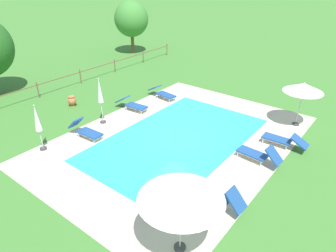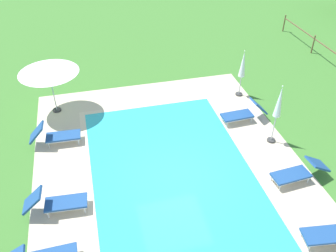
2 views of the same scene
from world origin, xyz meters
name	(u,v)px [view 2 (image 2 of 2)]	position (x,y,z in m)	size (l,w,h in m)	color
ground_plane	(174,178)	(0.00, 0.00, 0.00)	(160.00, 160.00, 0.00)	#3D752D
pool_deck_paving	(174,177)	(0.00, 0.00, 0.00)	(13.22, 9.54, 0.01)	beige
swimming_pool_water	(174,177)	(0.00, 0.00, 0.01)	(9.23, 5.55, 0.01)	#2DB7C6
pool_coping_rim	(174,177)	(0.00, 0.00, 0.01)	(9.71, 6.03, 0.01)	beige
sun_lounger_north_near_steps	(299,172)	(1.11, 4.09, 0.36)	(0.77, 2.09, 0.76)	navy
sun_lounger_north_mid	(56,135)	(-2.92, -3.93, 0.39)	(0.69, 1.92, 0.96)	navy
sun_lounger_north_far	(243,113)	(-2.62, 3.67, 0.38)	(0.70, 1.96, 0.92)	navy
sun_lounger_south_near_corner	(336,233)	(3.60, 3.82, 0.36)	(0.86, 2.11, 0.75)	navy
sun_lounger_south_mid	(56,202)	(0.55, -3.90, 0.38)	(0.73, 1.97, 0.92)	navy
patio_umbrella_open_by_bench	(48,69)	(-5.24, -3.94, 2.03)	(2.45, 2.45, 2.24)	#383838
patio_umbrella_closed_row_west	(243,66)	(-4.58, 4.34, 1.48)	(0.32, 0.32, 2.25)	#383838
patio_umbrella_closed_row_mid_west	(279,105)	(-1.05, 4.22, 1.68)	(0.32, 0.32, 2.50)	#383838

